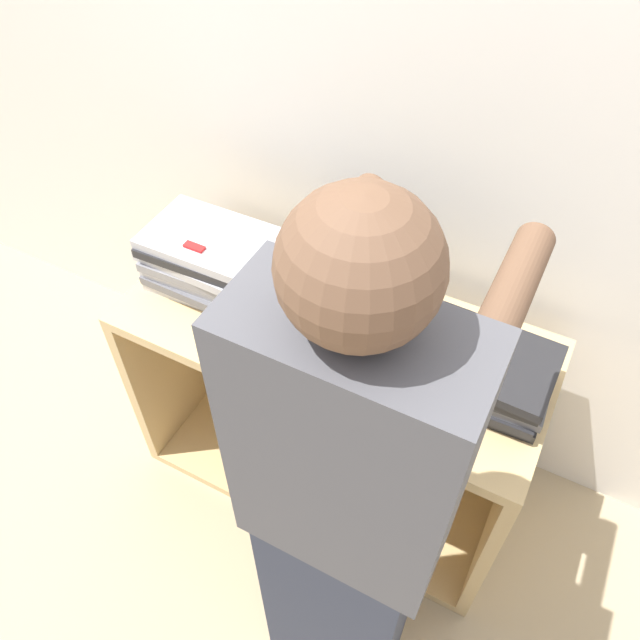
% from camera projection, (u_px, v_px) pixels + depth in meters
% --- Properties ---
extents(ground_plane, '(12.00, 12.00, 0.00)m').
position_uv_depth(ground_plane, '(294.00, 530.00, 2.14)').
color(ground_plane, tan).
extents(wall_back, '(8.00, 0.05, 2.40)m').
position_uv_depth(wall_back, '(401.00, 124.00, 1.64)').
color(wall_back, silver).
rests_on(wall_back, ground_plane).
extents(cart, '(1.22, 0.55, 0.76)m').
position_uv_depth(cart, '(341.00, 392.00, 2.06)').
color(cart, tan).
rests_on(cart, ground_plane).
extents(laptop_open, '(0.37, 0.30, 0.25)m').
position_uv_depth(laptop_open, '(342.00, 306.00, 1.73)').
color(laptop_open, '#333338').
rests_on(laptop_open, cart).
extents(laptop_stack_left, '(0.38, 0.26, 0.19)m').
position_uv_depth(laptop_stack_left, '(213.00, 261.00, 1.79)').
color(laptop_stack_left, '#B7B7BC').
rests_on(laptop_stack_left, cart).
extents(laptop_stack_right, '(0.39, 0.26, 0.13)m').
position_uv_depth(laptop_stack_right, '(475.00, 368.00, 1.56)').
color(laptop_stack_right, '#232326').
rests_on(laptop_stack_right, cart).
extents(person, '(0.40, 0.53, 1.65)m').
position_uv_depth(person, '(345.00, 520.00, 1.29)').
color(person, '#2D3342').
rests_on(person, ground_plane).
extents(inventory_tag, '(0.06, 0.02, 0.01)m').
position_uv_depth(inventory_tag, '(194.00, 247.00, 1.69)').
color(inventory_tag, red).
rests_on(inventory_tag, laptop_stack_left).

